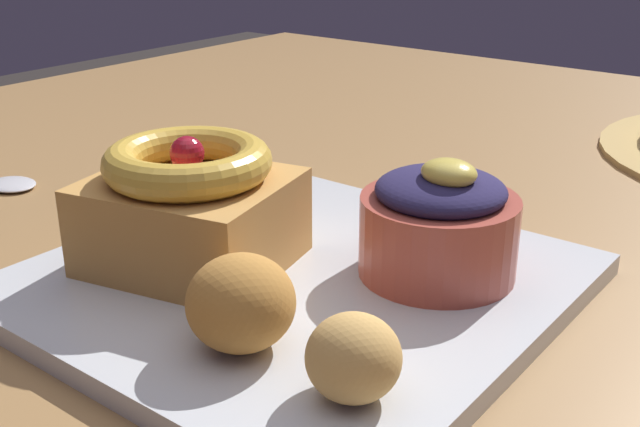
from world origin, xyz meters
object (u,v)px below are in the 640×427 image
(fritter_front, at_px, (353,358))
(berry_ramekin, at_px, (439,224))
(front_plate, at_px, (297,283))
(cake_slice, at_px, (191,206))
(fritter_middle, at_px, (241,303))

(fritter_front, bearing_deg, berry_ramekin, 104.27)
(front_plate, bearing_deg, cake_slice, -155.21)
(cake_slice, distance_m, fritter_front, 0.15)
(berry_ramekin, bearing_deg, fritter_middle, -104.81)
(berry_ramekin, bearing_deg, fritter_front, -75.73)
(berry_ramekin, distance_m, fritter_middle, 0.12)
(cake_slice, bearing_deg, berry_ramekin, 31.78)
(cake_slice, bearing_deg, front_plate, 24.79)
(berry_ramekin, height_order, fritter_middle, berry_ramekin)
(front_plate, height_order, fritter_front, fritter_front)
(fritter_front, xyz_separation_m, fritter_middle, (-0.06, 0.00, 0.00))
(fritter_middle, bearing_deg, front_plate, 111.09)
(fritter_front, bearing_deg, front_plate, 140.51)
(front_plate, xyz_separation_m, fritter_front, (0.09, -0.07, 0.02))
(cake_slice, xyz_separation_m, berry_ramekin, (0.11, 0.07, -0.00))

